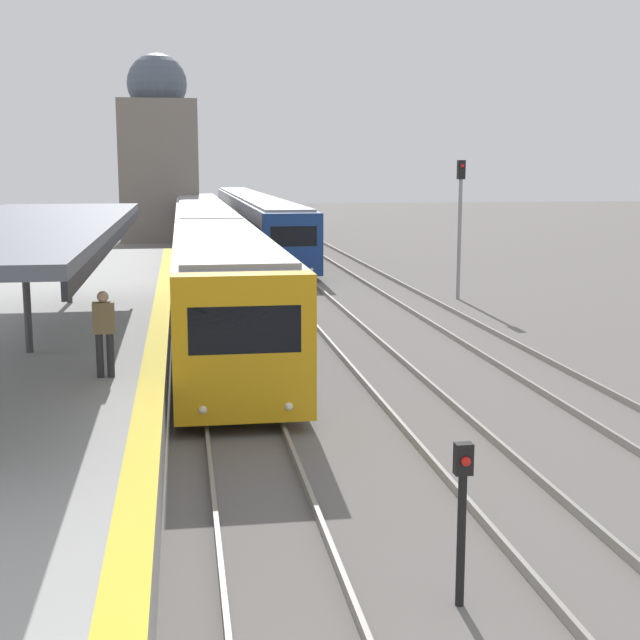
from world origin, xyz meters
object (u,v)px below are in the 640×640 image
train_far (252,215)px  person_on_platform (104,329)px  signal_mast_far (460,213)px  train_near (206,241)px  signal_post_near (462,506)px

train_far → person_on_platform: bearing=-98.1°
person_on_platform → signal_mast_far: (11.83, 15.22, 1.35)m
train_near → train_far: bearing=80.1°
train_near → signal_post_near: 30.74m
signal_mast_far → train_far: bearing=101.0°
person_on_platform → train_near: (2.59, 22.71, -0.17)m
signal_post_near → signal_mast_far: (7.31, 23.18, 2.08)m
train_near → train_far: train_near is taller
person_on_platform → signal_mast_far: 19.32m
person_on_platform → train_near: train_near is taller
train_far → signal_post_near: (-1.75, -51.86, -0.54)m
train_far → signal_post_near: size_ratio=23.84×
person_on_platform → signal_post_near: person_on_platform is taller
person_on_platform → signal_post_near: size_ratio=0.87×
train_near → signal_mast_far: size_ratio=9.18×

